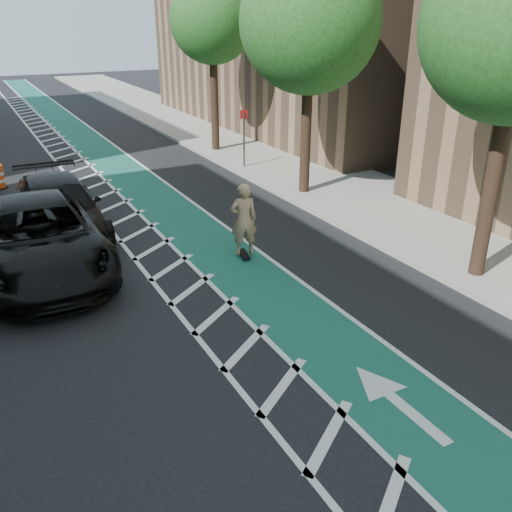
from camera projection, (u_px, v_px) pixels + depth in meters
ground at (173, 369)px, 9.94m from camera, size 120.00×120.00×0.00m
bike_lane at (155, 198)px, 19.30m from camera, size 2.00×90.00×0.01m
buffer_strip at (113, 204)px, 18.65m from camera, size 1.40×90.00×0.01m
sidewalk_right at (308, 174)px, 22.08m from camera, size 5.00×90.00×0.15m
curb_right at (255, 181)px, 21.02m from camera, size 0.12×90.00×0.16m
tree_r_c at (307, 22)px, 17.47m from camera, size 4.20×4.20×7.90m
tree_r_d at (208, 21)px, 23.92m from camera, size 4.20×4.20×7.90m
sign_post at (244, 138)px, 22.35m from camera, size 0.35×0.08×2.47m
skateboard at (244, 254)px, 14.57m from camera, size 0.36×0.75×0.10m
skateboarder at (244, 219)px, 14.17m from camera, size 0.80×0.61×1.94m
suv_near at (39, 237)px, 13.50m from camera, size 3.14×6.51×1.79m
suv_far at (59, 209)px, 15.77m from camera, size 2.43×5.65×1.62m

